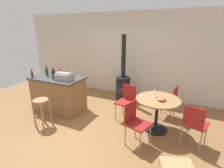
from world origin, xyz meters
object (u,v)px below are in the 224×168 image
Objects in this scene: folding_chair_left at (195,123)px; bottle_3 at (61,73)px; bottle_0 at (53,75)px; folding_chair_far at (135,121)px; bottle_4 at (54,73)px; folding_chair_right at (170,99)px; toolbox at (64,77)px; folding_chair_near at (127,100)px; bottle_2 at (47,72)px; wood_stove at (123,85)px; serving_bowl at (162,99)px; kitchen_island at (59,94)px; wine_glass at (155,92)px; bottle_1 at (32,74)px; cup_1 at (73,75)px; dining_table at (157,106)px; cup_0 at (53,72)px.

folding_chair_left is 3.39m from bottle_3.
bottle_3 is (0.01, 0.26, -0.02)m from bottle_0.
bottle_4 is (-2.50, 0.58, 0.53)m from folding_chair_far.
toolbox is (-2.48, -0.95, 0.52)m from folding_chair_right.
bottle_2 is (-2.22, -0.33, 0.55)m from folding_chair_near.
wood_stove is 2.07m from bottle_0.
serving_bowl is at bearing 3.95° from toolbox.
kitchen_island is 4.90× the size of bottle_0.
kitchen_island is 9.76× the size of wine_glass.
bottle_0 is 0.25m from bottle_4.
folding_chair_near is 0.42× the size of wood_stove.
wine_glass is at bearing 4.03° from bottle_2.
folding_chair_left reaches higher than folding_chair_near.
folding_chair_far is 3.86× the size of bottle_3.
kitchen_island is 1.63× the size of folding_chair_far.
bottle_4 reaches higher than serving_bowl.
kitchen_island reaches higher than folding_chair_left.
serving_bowl is at bearing 1.08° from kitchen_island.
folding_chair_left is 3.93× the size of bottle_3.
toolbox is 1.82× the size of bottle_1.
bottle_0 is at bearing -131.75° from cup_1.
bottle_3 is at bearing -179.66° from dining_table.
bottle_1 reaches higher than dining_table.
folding_chair_near is at bearing 3.62° from cup_0.
cup_0 is at bearing 140.26° from bottle_4.
folding_chair_right is at bearing 119.02° from folding_chair_left.
wood_stove is at bearing 136.39° from wine_glass.
bottle_2 is at bearing -177.79° from dining_table.
wood_stove reaches higher than cup_0.
toolbox is at bearing -159.16° from folding_chair_right.
dining_table is 1.08× the size of folding_chair_left.
wood_stove is 1.58m from cup_1.
cup_0 is 0.68m from cup_1.
bottle_0 is (-2.34, 0.40, 0.54)m from folding_chair_far.
toolbox is at bearing -36.32° from bottle_3.
folding_chair_near is 1.91m from bottle_3.
cup_0 is at bearing 178.62° from dining_table.
bottle_0 is at bearing 170.38° from folding_chair_far.
folding_chair_near is 1.97m from bottle_0.
folding_chair_far is 1.08m from folding_chair_left.
wood_stove is (-1.28, 1.22, -0.05)m from dining_table.
bottle_2 reaches higher than folding_chair_right.
bottle_0 reaches higher than folding_chair_right.
bottle_0 is (0.03, -0.15, 0.58)m from kitchen_island.
kitchen_island is 5.65× the size of bottle_4.
bottle_4 is at bearing -138.94° from wood_stove.
toolbox is at bearing -24.70° from cup_0.
folding_chair_near is 7.99× the size of cup_0.
bottle_4 reaches higher than folding_chair_far.
bottle_3 is (-2.60, -0.02, 0.45)m from dining_table.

